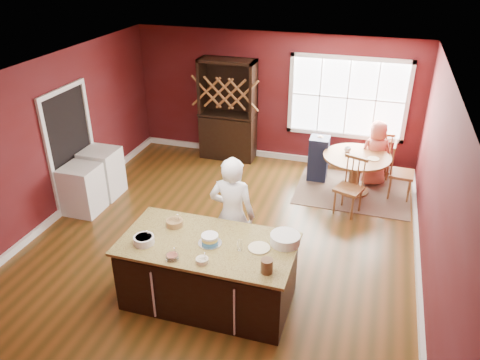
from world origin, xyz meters
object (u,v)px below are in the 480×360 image
baker (232,215)px  toddler (319,141)px  seated_woman (376,153)px  high_chair (318,158)px  dining_table (356,166)px  washer (83,189)px  hutch (228,110)px  layer_cake (210,239)px  chair_east (402,171)px  chair_north (380,154)px  dryer (102,173)px  kitchen_island (209,273)px  chair_south (349,187)px

baker → toddler: size_ratio=6.85×
seated_woman → high_chair: bearing=-14.6°
toddler → dining_table: bearing=-25.0°
dining_table → washer: washer is taller
washer → dining_table: bearing=25.2°
hutch → layer_cake: bearing=-74.5°
chair_east → chair_north: (-0.41, 0.76, -0.02)m
seated_woman → washer: 5.47m
dryer → chair_east: bearing=15.9°
seated_woman → dryer: bearing=1.1°
high_chair → hutch: (-2.04, 0.48, 0.62)m
kitchen_island → seated_woman: (1.91, 4.09, 0.21)m
high_chair → toddler: 0.35m
layer_cake → baker: bearing=86.2°
chair_north → high_chair: bearing=15.7°
baker → toddler: 3.31m
layer_cake → washer: layer_cake is taller
chair_south → hutch: hutch is taller
chair_south → chair_north: 1.68m
chair_east → dryer: chair_east is taller
chair_south → hutch: bearing=168.9°
chair_east → chair_south: 1.23m
dining_table → high_chair: 0.82m
kitchen_island → dining_table: kitchen_island is taller
chair_east → high_chair: (-1.57, 0.30, -0.07)m
chair_south → seated_woman: size_ratio=0.80×
chair_east → chair_south: (-0.87, -0.86, -0.01)m
kitchen_island → seated_woman: seated_woman is taller
kitchen_island → chair_east: bearing=56.6°
baker → chair_north: (1.92, 3.67, -0.38)m
toddler → washer: toddler is taller
layer_cake → dryer: (-2.94, 2.16, -0.53)m
high_chair → hutch: bearing=165.8°
washer → chair_east: bearing=22.0°
dining_table → hutch: 2.96m
chair_east → dryer: 5.54m
seated_woman → dryer: 5.20m
layer_cake → hutch: bearing=105.5°
kitchen_island → toddler: toddler is taller
kitchen_island → chair_south: (1.54, 2.81, 0.08)m
dining_table → dryer: size_ratio=1.37×
layer_cake → hutch: hutch is taller
dining_table → chair_south: bearing=-92.9°
chair_south → toddler: 1.40m
chair_north → high_chair: 1.25m
hutch → dryer: (-1.71, -2.30, -0.63)m
kitchen_island → chair_east: size_ratio=2.09×
high_chair → dryer: (-3.75, -1.82, -0.01)m
kitchen_island → baker: size_ratio=1.25×
chair_north → hutch: size_ratio=0.47×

